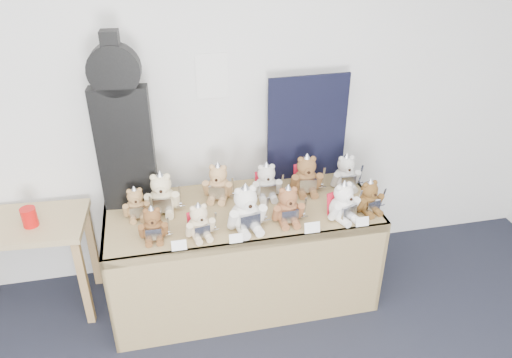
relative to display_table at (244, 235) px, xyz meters
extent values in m
plane|color=white|center=(-0.52, 0.53, 0.78)|extent=(6.00, 0.00, 6.00)
cube|color=white|center=(-0.10, 0.52, 0.91)|extent=(0.21, 0.00, 0.30)
cube|color=olive|center=(0.00, 0.07, 0.13)|extent=(1.76, 0.74, 0.06)
cube|color=olive|center=(0.00, -0.28, -0.21)|extent=(1.76, 0.03, 0.73)
cube|color=olive|center=(-0.87, 0.07, -0.21)|extent=(0.02, 0.73, 0.73)
cube|color=olive|center=(0.87, 0.08, -0.21)|extent=(0.02, 0.73, 0.73)
cube|color=tan|center=(-1.42, 0.25, 0.11)|extent=(0.88, 0.53, 0.04)
cube|color=olive|center=(-1.05, 0.03, -0.24)|extent=(0.05, 0.05, 0.67)
cube|color=olive|center=(-1.02, 0.42, -0.24)|extent=(0.05, 0.05, 0.67)
cube|color=black|center=(-0.69, 0.27, 0.56)|extent=(0.35, 0.13, 0.81)
cylinder|color=black|center=(-0.69, 0.27, 1.07)|extent=(0.31, 0.13, 0.30)
cube|color=black|center=(-0.69, 0.27, 1.19)|extent=(0.11, 0.10, 0.20)
cube|color=black|center=(0.53, 0.40, 0.53)|extent=(0.57, 0.04, 0.75)
cylinder|color=red|center=(-1.32, 0.20, 0.19)|extent=(0.09, 0.09, 0.13)
ellipsoid|color=brown|center=(-0.57, -0.13, 0.22)|extent=(0.14, 0.12, 0.14)
sphere|color=brown|center=(-0.57, -0.13, 0.31)|extent=(0.10, 0.10, 0.10)
cylinder|color=brown|center=(-0.57, -0.17, 0.30)|extent=(0.04, 0.02, 0.04)
sphere|color=black|center=(-0.57, -0.19, 0.30)|extent=(0.02, 0.02, 0.02)
sphere|color=brown|center=(-0.60, -0.13, 0.35)|extent=(0.03, 0.03, 0.03)
sphere|color=brown|center=(-0.53, -0.13, 0.35)|extent=(0.03, 0.03, 0.03)
cylinder|color=brown|center=(-0.63, -0.14, 0.22)|extent=(0.04, 0.08, 0.11)
cylinder|color=brown|center=(-0.50, -0.15, 0.22)|extent=(0.04, 0.08, 0.11)
cylinder|color=brown|center=(-0.60, -0.18, 0.18)|extent=(0.05, 0.09, 0.04)
cylinder|color=brown|center=(-0.54, -0.18, 0.18)|extent=(0.05, 0.09, 0.04)
cube|color=silver|center=(-0.57, -0.18, 0.22)|extent=(0.09, 0.02, 0.08)
cone|color=silver|center=(-0.57, -0.13, 0.36)|extent=(0.09, 0.09, 0.07)
cube|color=silver|center=(-0.48, -0.16, 0.25)|extent=(0.01, 0.04, 0.15)
cube|color=silver|center=(-0.48, -0.16, 0.19)|extent=(0.04, 0.01, 0.01)
ellipsoid|color=beige|center=(-0.30, -0.16, 0.22)|extent=(0.16, 0.15, 0.14)
sphere|color=beige|center=(-0.30, -0.16, 0.32)|extent=(0.11, 0.11, 0.11)
cylinder|color=beige|center=(-0.29, -0.20, 0.31)|extent=(0.05, 0.03, 0.04)
sphere|color=black|center=(-0.29, -0.22, 0.31)|extent=(0.02, 0.02, 0.02)
sphere|color=beige|center=(-0.33, -0.17, 0.36)|extent=(0.03, 0.03, 0.03)
sphere|color=beige|center=(-0.26, -0.15, 0.36)|extent=(0.03, 0.03, 0.03)
cylinder|color=beige|center=(-0.36, -0.19, 0.23)|extent=(0.05, 0.09, 0.11)
cylinder|color=beige|center=(-0.23, -0.17, 0.23)|extent=(0.05, 0.09, 0.11)
cylinder|color=beige|center=(-0.32, -0.22, 0.18)|extent=(0.06, 0.10, 0.04)
cylinder|color=beige|center=(-0.26, -0.20, 0.18)|extent=(0.06, 0.10, 0.04)
cube|color=silver|center=(-0.29, -0.22, 0.22)|extent=(0.09, 0.03, 0.08)
cone|color=silver|center=(-0.30, -0.16, 0.36)|extent=(0.09, 0.09, 0.07)
cube|color=silver|center=(-0.20, -0.17, 0.25)|extent=(0.02, 0.04, 0.15)
cube|color=silver|center=(-0.20, -0.17, 0.19)|extent=(0.04, 0.01, 0.01)
cube|color=#B21428|center=(-0.31, -0.11, 0.23)|extent=(0.12, 0.05, 0.13)
ellipsoid|color=silver|center=(-0.01, -0.14, 0.24)|extent=(0.22, 0.19, 0.19)
sphere|color=silver|center=(-0.01, -0.14, 0.37)|extent=(0.14, 0.14, 0.14)
cylinder|color=silver|center=(0.00, -0.20, 0.36)|extent=(0.06, 0.04, 0.06)
sphere|color=black|center=(0.00, -0.22, 0.36)|extent=(0.02, 0.02, 0.02)
sphere|color=silver|center=(-0.06, -0.14, 0.42)|extent=(0.05, 0.05, 0.05)
sphere|color=silver|center=(0.03, -0.13, 0.42)|extent=(0.05, 0.05, 0.05)
cylinder|color=silver|center=(-0.10, -0.18, 0.25)|extent=(0.07, 0.11, 0.15)
cylinder|color=silver|center=(0.08, -0.15, 0.25)|extent=(0.07, 0.11, 0.15)
cylinder|color=silver|center=(-0.04, -0.21, 0.18)|extent=(0.08, 0.13, 0.06)
cylinder|color=silver|center=(0.04, -0.20, 0.18)|extent=(0.08, 0.13, 0.06)
cube|color=silver|center=(0.00, -0.21, 0.24)|extent=(0.13, 0.04, 0.11)
cone|color=silver|center=(-0.01, -0.14, 0.43)|extent=(0.12, 0.12, 0.09)
cube|color=silver|center=(0.11, -0.16, 0.28)|extent=(0.02, 0.05, 0.20)
cube|color=silver|center=(0.11, -0.16, 0.20)|extent=(0.06, 0.02, 0.01)
ellipsoid|color=brown|center=(0.25, -0.12, 0.23)|extent=(0.16, 0.14, 0.16)
sphere|color=brown|center=(0.25, -0.12, 0.33)|extent=(0.12, 0.12, 0.12)
cylinder|color=brown|center=(0.25, -0.17, 0.32)|extent=(0.05, 0.03, 0.05)
sphere|color=black|center=(0.25, -0.19, 0.32)|extent=(0.02, 0.02, 0.02)
sphere|color=brown|center=(0.22, -0.12, 0.38)|extent=(0.04, 0.04, 0.04)
sphere|color=brown|center=(0.29, -0.12, 0.38)|extent=(0.04, 0.04, 0.04)
cylinder|color=brown|center=(0.18, -0.14, 0.23)|extent=(0.05, 0.09, 0.12)
cylinder|color=brown|center=(0.33, -0.14, 0.23)|extent=(0.05, 0.09, 0.12)
cylinder|color=brown|center=(0.22, -0.18, 0.18)|extent=(0.05, 0.11, 0.05)
cylinder|color=brown|center=(0.29, -0.18, 0.18)|extent=(0.05, 0.11, 0.05)
cube|color=silver|center=(0.25, -0.18, 0.23)|extent=(0.11, 0.02, 0.09)
cone|color=silver|center=(0.25, -0.12, 0.38)|extent=(0.10, 0.10, 0.08)
cube|color=silver|center=(0.35, -0.15, 0.26)|extent=(0.01, 0.04, 0.17)
cube|color=silver|center=(0.35, -0.15, 0.19)|extent=(0.05, 0.01, 0.01)
ellipsoid|color=white|center=(0.60, -0.16, 0.23)|extent=(0.21, 0.19, 0.17)
sphere|color=white|center=(0.60, -0.16, 0.34)|extent=(0.12, 0.12, 0.12)
cylinder|color=white|center=(0.62, -0.21, 0.33)|extent=(0.06, 0.04, 0.05)
sphere|color=black|center=(0.62, -0.23, 0.33)|extent=(0.02, 0.02, 0.02)
sphere|color=white|center=(0.56, -0.17, 0.39)|extent=(0.04, 0.04, 0.04)
sphere|color=white|center=(0.63, -0.15, 0.39)|extent=(0.04, 0.04, 0.04)
cylinder|color=white|center=(0.53, -0.21, 0.24)|extent=(0.08, 0.10, 0.13)
cylinder|color=white|center=(0.68, -0.15, 0.24)|extent=(0.08, 0.10, 0.13)
cylinder|color=white|center=(0.58, -0.23, 0.18)|extent=(0.09, 0.12, 0.05)
cylinder|color=white|center=(0.65, -0.20, 0.18)|extent=(0.09, 0.12, 0.05)
cube|color=silver|center=(0.62, -0.22, 0.23)|extent=(0.11, 0.06, 0.09)
cone|color=silver|center=(0.60, -0.16, 0.39)|extent=(0.10, 0.10, 0.08)
cube|color=silver|center=(0.71, -0.15, 0.26)|extent=(0.03, 0.04, 0.17)
cube|color=silver|center=(0.71, -0.15, 0.20)|extent=(0.05, 0.02, 0.01)
cube|color=#B21428|center=(0.57, -0.10, 0.24)|extent=(0.14, 0.08, 0.15)
ellipsoid|color=brown|center=(0.79, -0.12, 0.22)|extent=(0.17, 0.15, 0.15)
sphere|color=brown|center=(0.79, -0.12, 0.32)|extent=(0.11, 0.11, 0.11)
cylinder|color=brown|center=(0.80, -0.16, 0.31)|extent=(0.05, 0.03, 0.04)
sphere|color=black|center=(0.80, -0.18, 0.31)|extent=(0.02, 0.02, 0.02)
sphere|color=brown|center=(0.76, -0.13, 0.36)|extent=(0.03, 0.03, 0.03)
sphere|color=brown|center=(0.82, -0.11, 0.36)|extent=(0.03, 0.03, 0.03)
cylinder|color=brown|center=(0.73, -0.15, 0.23)|extent=(0.06, 0.09, 0.11)
cylinder|color=brown|center=(0.86, -0.12, 0.23)|extent=(0.06, 0.09, 0.11)
cylinder|color=brown|center=(0.77, -0.18, 0.18)|extent=(0.06, 0.10, 0.04)
cylinder|color=brown|center=(0.83, -0.16, 0.18)|extent=(0.06, 0.10, 0.04)
cube|color=silver|center=(0.80, -0.17, 0.22)|extent=(0.10, 0.04, 0.08)
cone|color=silver|center=(0.79, -0.12, 0.36)|extent=(0.09, 0.09, 0.07)
cube|color=silver|center=(0.88, -0.13, 0.25)|extent=(0.02, 0.04, 0.15)
cube|color=silver|center=(0.88, -0.13, 0.19)|extent=(0.04, 0.02, 0.01)
ellipsoid|color=beige|center=(-0.50, 0.16, 0.23)|extent=(0.19, 0.16, 0.18)
sphere|color=beige|center=(-0.50, 0.16, 0.35)|extent=(0.13, 0.13, 0.13)
cylinder|color=beige|center=(-0.50, 0.10, 0.34)|extent=(0.06, 0.03, 0.06)
sphere|color=black|center=(-0.50, 0.08, 0.34)|extent=(0.02, 0.02, 0.02)
sphere|color=beige|center=(-0.54, 0.16, 0.41)|extent=(0.04, 0.04, 0.04)
sphere|color=beige|center=(-0.46, 0.16, 0.41)|extent=(0.04, 0.04, 0.04)
cylinder|color=beige|center=(-0.58, 0.14, 0.24)|extent=(0.06, 0.10, 0.14)
cylinder|color=beige|center=(-0.41, 0.13, 0.24)|extent=(0.06, 0.10, 0.14)
cylinder|color=beige|center=(-0.54, 0.10, 0.18)|extent=(0.06, 0.12, 0.05)
cylinder|color=beige|center=(-0.46, 0.09, 0.18)|extent=(0.06, 0.12, 0.05)
cube|color=silver|center=(-0.50, 0.09, 0.24)|extent=(0.12, 0.03, 0.10)
cone|color=silver|center=(-0.50, 0.16, 0.41)|extent=(0.11, 0.11, 0.09)
cube|color=silver|center=(-0.39, 0.12, 0.27)|extent=(0.02, 0.05, 0.19)
cube|color=silver|center=(-0.39, 0.12, 0.20)|extent=(0.05, 0.01, 0.01)
ellipsoid|color=tan|center=(-0.12, 0.24, 0.23)|extent=(0.20, 0.19, 0.16)
sphere|color=tan|center=(-0.12, 0.24, 0.34)|extent=(0.12, 0.12, 0.12)
cylinder|color=tan|center=(-0.14, 0.19, 0.33)|extent=(0.06, 0.04, 0.05)
sphere|color=black|center=(-0.15, 0.18, 0.33)|extent=(0.02, 0.02, 0.02)
sphere|color=tan|center=(-0.16, 0.26, 0.38)|extent=(0.04, 0.04, 0.04)
sphere|color=tan|center=(-0.09, 0.23, 0.38)|extent=(0.04, 0.04, 0.04)
cylinder|color=tan|center=(-0.20, 0.25, 0.24)|extent=(0.07, 0.10, 0.12)
cylinder|color=tan|center=(-0.06, 0.20, 0.24)|extent=(0.07, 0.10, 0.12)
cylinder|color=tan|center=(-0.18, 0.20, 0.18)|extent=(0.08, 0.12, 0.05)
cylinder|color=tan|center=(-0.11, 0.18, 0.18)|extent=(0.08, 0.12, 0.05)
cube|color=silver|center=(-0.14, 0.18, 0.23)|extent=(0.11, 0.05, 0.09)
cone|color=silver|center=(-0.12, 0.24, 0.39)|extent=(0.10, 0.10, 0.08)
cube|color=silver|center=(-0.04, 0.18, 0.26)|extent=(0.03, 0.04, 0.17)
cube|color=silver|center=(-0.04, 0.18, 0.19)|extent=(0.05, 0.02, 0.01)
ellipsoid|color=beige|center=(0.19, 0.19, 0.23)|extent=(0.17, 0.14, 0.16)
sphere|color=beige|center=(0.19, 0.19, 0.33)|extent=(0.12, 0.12, 0.12)
cylinder|color=beige|center=(0.19, 0.14, 0.33)|extent=(0.05, 0.03, 0.05)
sphere|color=black|center=(0.19, 0.12, 0.33)|extent=(0.02, 0.02, 0.02)
sphere|color=beige|center=(0.15, 0.19, 0.38)|extent=(0.04, 0.04, 0.04)
sphere|color=beige|center=(0.23, 0.19, 0.38)|extent=(0.04, 0.04, 0.04)
cylinder|color=beige|center=(0.11, 0.17, 0.23)|extent=(0.05, 0.09, 0.12)
cylinder|color=beige|center=(0.27, 0.17, 0.23)|extent=(0.05, 0.09, 0.12)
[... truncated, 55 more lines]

